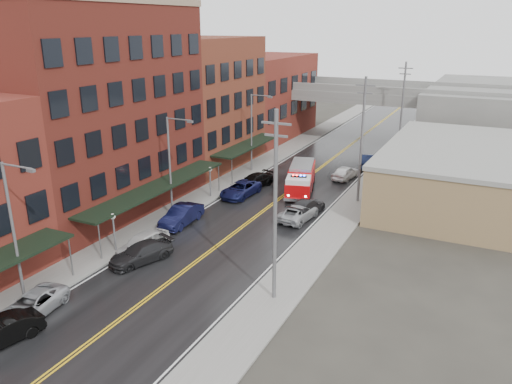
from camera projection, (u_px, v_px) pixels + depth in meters
The scene contains 33 objects.
road at pixel (269, 207), 47.21m from camera, with size 11.00×160.00×0.02m, color black.
sidewalk_left at pixel (203, 195), 50.22m from camera, with size 3.00×160.00×0.15m, color slate.
sidewalk_right at pixel (344, 219), 44.17m from camera, with size 3.00×160.00×0.15m, color slate.
curb_left at pixel (217, 198), 49.53m from camera, with size 0.30×160.00×0.15m, color gray.
curb_right at pixel (326, 216), 44.85m from camera, with size 0.30×160.00×0.15m, color gray.
brick_building_b at pixel (99, 113), 43.87m from camera, with size 9.00×20.00×18.00m, color #551A16.
brick_building_c at pixel (204, 103), 59.26m from camera, with size 9.00×15.00×15.00m, color brown.
brick_building_far at pixel (266, 97), 74.64m from camera, with size 9.00×20.00×12.00m, color maroon.
tan_building at pixel (462, 176), 48.31m from camera, with size 14.00×22.00×5.00m, color #90744D.
right_far_block at pixel (495, 114), 72.54m from camera, with size 18.00×30.00×8.00m, color slate.
awning_1 at pixel (158, 187), 43.40m from camera, with size 2.60×18.00×3.09m.
awning_2 at pixel (248, 145), 58.30m from camera, with size 2.60×13.00×3.09m.
globe_lamp_1 at pixel (113, 224), 37.20m from camera, with size 0.44×0.44×3.12m.
globe_lamp_2 at pixel (210, 175), 49.13m from camera, with size 0.44×0.44×3.12m.
street_lamp_0 at pixel (15, 225), 29.53m from camera, with size 2.64×0.22×9.00m.
street_lamp_1 at pixel (172, 161), 43.15m from camera, with size 2.64×0.22×9.00m.
street_lamp_2 at pixel (253, 128), 56.78m from camera, with size 2.64×0.22×9.00m.
utility_pole_0 at pixel (275, 205), 29.44m from camera, with size 1.80×0.24×12.00m.
utility_pole_1 at pixel (362, 139), 46.47m from camera, with size 1.80×0.24×12.00m.
utility_pole_2 at pixel (402, 108), 63.50m from camera, with size 1.80×0.24×12.00m.
overpass at pixel (360, 99), 72.55m from camera, with size 40.00×10.00×7.50m.
fire_truck at pixel (301, 178), 50.78m from camera, with size 4.63×8.04×2.80m.
parked_car_left_1 at pixel (0, 333), 26.80m from camera, with size 1.55×4.44×1.46m, color black.
parked_car_left_2 at pixel (32, 305), 29.55m from camera, with size 2.19×4.75×1.32m, color #A0A3A8.
parked_car_left_3 at pixel (141, 253), 36.15m from camera, with size 1.98×4.87×1.41m, color black.
parked_car_left_4 at pixel (143, 243), 37.56m from camera, with size 1.87×4.66×1.59m, color silver.
parked_car_left_5 at pixel (181, 215), 42.89m from camera, with size 1.74×4.98×1.64m, color black.
parked_car_left_6 at pixel (241, 189), 49.94m from camera, with size 2.42×5.25×1.46m, color #111542.
parked_car_left_7 at pixel (254, 181), 52.69m from camera, with size 1.95×4.81×1.40m, color black.
parked_car_right_0 at pixel (298, 213), 43.95m from camera, with size 2.23×4.84×1.34m, color #96999D.
parked_car_right_1 at pixel (306, 207), 45.24m from camera, with size 2.02×4.97×1.44m, color black.
parked_car_right_2 at pixel (345, 172), 55.52m from camera, with size 1.76×4.37×1.49m, color silver.
parked_car_right_3 at pixel (368, 161), 60.05m from camera, with size 1.72×4.92×1.62m, color black.
Camera 1 is at (18.26, -10.34, 16.51)m, focal length 35.00 mm.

